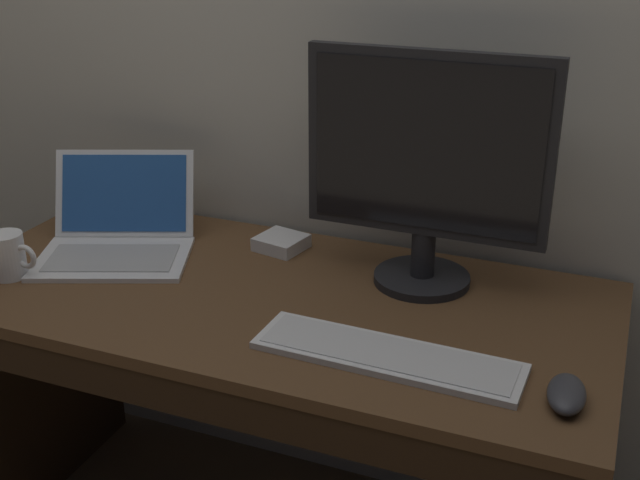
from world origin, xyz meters
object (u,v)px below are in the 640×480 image
at_px(wired_keyboard, 387,356).
at_px(external_drive_box, 281,243).
at_px(computer_mouse, 567,394).
at_px(coffee_mug, 9,255).
at_px(laptop_white, 118,231).
at_px(external_monitor, 426,167).

xyz_separation_m(wired_keyboard, external_drive_box, (-0.39, 0.38, 0.01)).
xyz_separation_m(computer_mouse, external_drive_box, (-0.71, 0.41, -0.00)).
bearing_deg(coffee_mug, wired_keyboard, -1.31).
bearing_deg(laptop_white, coffee_mug, -122.37).
bearing_deg(computer_mouse, external_drive_box, 146.04).
distance_m(external_monitor, computer_mouse, 0.55).
bearing_deg(external_drive_box, wired_keyboard, -44.76).
distance_m(computer_mouse, coffee_mug, 1.20).
xyz_separation_m(laptop_white, wired_keyboard, (0.74, -0.23, -0.04)).
bearing_deg(wired_keyboard, coffee_mug, 178.69).
height_order(computer_mouse, external_drive_box, computer_mouse).
distance_m(laptop_white, computer_mouse, 1.09).
height_order(laptop_white, computer_mouse, laptop_white).
bearing_deg(coffee_mug, computer_mouse, -2.04).
bearing_deg(laptop_white, computer_mouse, -13.59).
distance_m(external_monitor, coffee_mug, 0.93).
bearing_deg(wired_keyboard, computer_mouse, -4.05).
relative_size(laptop_white, wired_keyboard, 0.88).
height_order(wired_keyboard, external_drive_box, external_drive_box).
bearing_deg(external_drive_box, coffee_mug, -143.47).
relative_size(wired_keyboard, coffee_mug, 4.29).
relative_size(laptop_white, coffee_mug, 3.76).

